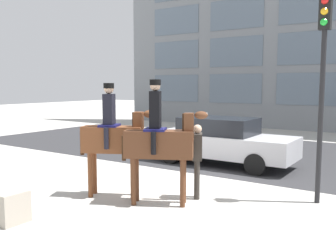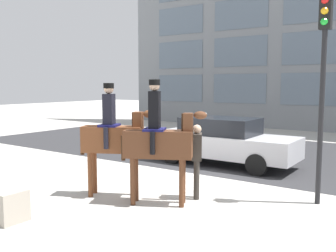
{
  "view_description": "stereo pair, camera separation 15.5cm",
  "coord_description": "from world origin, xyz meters",
  "px_view_note": "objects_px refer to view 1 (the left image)",
  "views": [
    {
      "loc": [
        5.14,
        -8.86,
        2.59
      ],
      "look_at": [
        0.19,
        -1.45,
        1.61
      ],
      "focal_mm": 40.0,
      "sensor_mm": 36.0,
      "label": 1
    },
    {
      "loc": [
        5.27,
        -8.77,
        2.59
      ],
      "look_at": [
        0.19,
        -1.45,
        1.61
      ],
      "focal_mm": 40.0,
      "sensor_mm": 36.0,
      "label": 2
    }
  ],
  "objects_px": {
    "mounted_horse_companion": "(160,141)",
    "street_car_near_lane": "(221,140)",
    "mounted_horse_lead": "(114,137)",
    "pedestrian_bystander": "(196,155)",
    "traffic_light": "(323,67)"
  },
  "relations": [
    {
      "from": "traffic_light",
      "to": "mounted_horse_companion",
      "type": "bearing_deg",
      "value": -145.21
    },
    {
      "from": "mounted_horse_companion",
      "to": "street_car_near_lane",
      "type": "height_order",
      "value": "mounted_horse_companion"
    },
    {
      "from": "mounted_horse_lead",
      "to": "mounted_horse_companion",
      "type": "relative_size",
      "value": 0.97
    },
    {
      "from": "mounted_horse_lead",
      "to": "traffic_light",
      "type": "distance_m",
      "value": 4.83
    },
    {
      "from": "mounted_horse_lead",
      "to": "pedestrian_bystander",
      "type": "bearing_deg",
      "value": 2.24
    },
    {
      "from": "mounted_horse_lead",
      "to": "mounted_horse_companion",
      "type": "height_order",
      "value": "mounted_horse_companion"
    },
    {
      "from": "mounted_horse_companion",
      "to": "street_car_near_lane",
      "type": "bearing_deg",
      "value": 72.47
    },
    {
      "from": "pedestrian_bystander",
      "to": "traffic_light",
      "type": "relative_size",
      "value": 0.38
    },
    {
      "from": "traffic_light",
      "to": "pedestrian_bystander",
      "type": "bearing_deg",
      "value": -153.67
    },
    {
      "from": "pedestrian_bystander",
      "to": "traffic_light",
      "type": "xyz_separation_m",
      "value": [
        2.39,
        1.18,
        1.96
      ]
    },
    {
      "from": "pedestrian_bystander",
      "to": "mounted_horse_companion",
      "type": "bearing_deg",
      "value": 31.54
    },
    {
      "from": "street_car_near_lane",
      "to": "mounted_horse_lead",
      "type": "bearing_deg",
      "value": -96.41
    },
    {
      "from": "mounted_horse_lead",
      "to": "pedestrian_bystander",
      "type": "relative_size",
      "value": 1.55
    },
    {
      "from": "pedestrian_bystander",
      "to": "mounted_horse_lead",
      "type": "bearing_deg",
      "value": -0.23
    },
    {
      "from": "mounted_horse_lead",
      "to": "traffic_light",
      "type": "bearing_deg",
      "value": 0.97
    }
  ]
}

